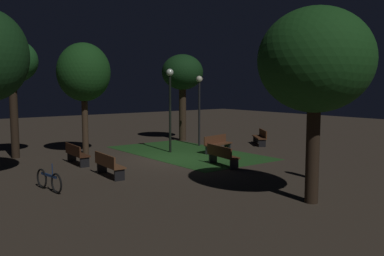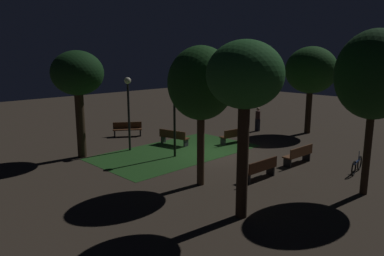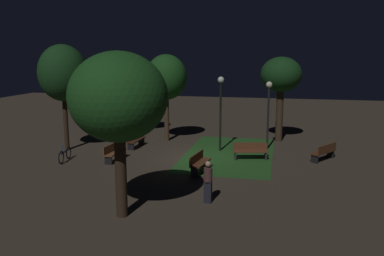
# 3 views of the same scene
# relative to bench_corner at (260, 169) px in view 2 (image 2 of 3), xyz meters

# --- Properties ---
(ground_plane) EXTENTS (60.00, 60.00, 0.00)m
(ground_plane) POSITION_rel_bench_corner_xyz_m (1.55, 4.07, -0.48)
(ground_plane) COLOR #3D3328
(grass_lawn) EXTENTS (8.66, 4.76, 0.01)m
(grass_lawn) POSITION_rel_bench_corner_xyz_m (0.40, 5.68, -0.48)
(grass_lawn) COLOR #23511E
(grass_lawn) RESTS_ON ground
(bench_corner) EXTENTS (1.82, 0.56, 0.88)m
(bench_corner) POSITION_rel_bench_corner_xyz_m (0.00, 0.00, 0.00)
(bench_corner) COLOR #422314
(bench_corner) RESTS_ON ground
(bench_path_side) EXTENTS (1.82, 0.57, 0.88)m
(bench_path_side) POSITION_rel_bench_corner_xyz_m (3.09, 0.00, 0.00)
(bench_path_side) COLOR brown
(bench_path_side) RESTS_ON ground
(bench_by_lamp) EXTENTS (1.85, 0.73, 0.88)m
(bench_by_lamp) POSITION_rel_bench_corner_xyz_m (4.11, 4.72, 0.00)
(bench_by_lamp) COLOR #512D19
(bench_by_lamp) RESTS_ON ground
(bench_back_row) EXTENTS (1.75, 1.42, 0.88)m
(bench_back_row) POSITION_rel_bench_corner_xyz_m (0.77, 10.69, 0.00)
(bench_back_row) COLOR #512D19
(bench_back_row) RESTS_ON ground
(bench_lawn_edge) EXTENTS (0.85, 1.86, 0.88)m
(bench_lawn_edge) POSITION_rel_bench_corner_xyz_m (1.33, 6.91, 0.00)
(bench_lawn_edge) COLOR brown
(bench_lawn_edge) RESTS_ON ground
(tree_left_canopy) EXTENTS (2.34, 2.34, 5.57)m
(tree_left_canopy) POSITION_rel_bench_corner_xyz_m (-3.34, -1.62, 3.94)
(tree_left_canopy) COLOR #2D2116
(tree_left_canopy) RESTS_ON ground
(tree_right_canopy) EXTENTS (2.73, 2.73, 6.01)m
(tree_right_canopy) POSITION_rel_bench_corner_xyz_m (1.47, -3.61, 3.92)
(tree_right_canopy) COLOR #2D2116
(tree_right_canopy) RESTS_ON ground
(tree_lawn_side) EXTENTS (2.56, 2.56, 5.46)m
(tree_lawn_side) POSITION_rel_bench_corner_xyz_m (-2.16, 1.36, 3.53)
(tree_lawn_side) COLOR #423021
(tree_lawn_side) RESTS_ON ground
(tree_near_wall) EXTENTS (3.25, 3.25, 5.60)m
(tree_near_wall) POSITION_rel_bench_corner_xyz_m (9.78, 3.17, 3.59)
(tree_near_wall) COLOR #2D2116
(tree_near_wall) RESTS_ON ground
(tree_tall_center) EXTENTS (2.53, 2.53, 5.31)m
(tree_tall_center) POSITION_rel_bench_corner_xyz_m (-3.60, 8.34, 3.63)
(tree_tall_center) COLOR #38281C
(tree_tall_center) RESTS_ON ground
(lamp_post_path_center) EXTENTS (0.36, 0.36, 3.94)m
(lamp_post_path_center) POSITION_rel_bench_corner_xyz_m (-1.14, 7.70, 2.25)
(lamp_post_path_center) COLOR black
(lamp_post_path_center) RESTS_ON ground
(lamp_post_plaza_west) EXTENTS (0.36, 0.36, 4.24)m
(lamp_post_plaza_west) POSITION_rel_bench_corner_xyz_m (-0.22, 5.07, 2.43)
(lamp_post_plaza_west) COLOR black
(lamp_post_plaza_west) RESTS_ON ground
(bicycle) EXTENTS (1.65, 0.30, 0.93)m
(bicycle) POSITION_rel_bench_corner_xyz_m (3.77, -2.43, -0.14)
(bicycle) COLOR black
(bicycle) RESTS_ON ground
(pedestrian) EXTENTS (0.32, 0.32, 1.61)m
(pedestrian) POSITION_rel_bench_corner_xyz_m (7.93, 5.83, 0.37)
(pedestrian) COLOR black
(pedestrian) RESTS_ON ground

